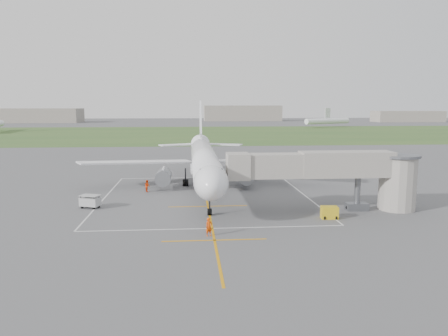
{
  "coord_description": "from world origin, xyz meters",
  "views": [
    {
      "loc": [
        -2.33,
        -63.9,
        12.76
      ],
      "look_at": [
        2.53,
        -4.0,
        4.0
      ],
      "focal_mm": 35.0,
      "sensor_mm": 36.0,
      "label": 1
    }
  ],
  "objects": [
    {
      "name": "baggage_cart",
      "position": [
        -14.63,
        -9.7,
        0.84
      ],
      "size": [
        2.69,
        2.15,
        1.63
      ],
      "rotation": [
        0.0,
        0.0,
        -0.37
      ],
      "color": "#B0B0B0",
      "rests_on": "ground"
    },
    {
      "name": "grass_strip",
      "position": [
        0.0,
        130.0,
        0.01
      ],
      "size": [
        700.0,
        120.0,
        0.02
      ],
      "primitive_type": "cube",
      "color": "#355A27",
      "rests_on": "ground"
    },
    {
      "name": "jet_bridge",
      "position": [
        15.72,
        -13.5,
        4.74
      ],
      "size": [
        23.4,
        5.0,
        7.2
      ],
      "color": "gray",
      "rests_on": "ground"
    },
    {
      "name": "distant_aircraft",
      "position": [
        -8.94,
        163.01,
        3.59
      ],
      "size": [
        188.41,
        56.1,
        8.85
      ],
      "color": "white",
      "rests_on": "ground"
    },
    {
      "name": "ramp_worker_wing",
      "position": [
        -8.51,
        0.05,
        0.88
      ],
      "size": [
        0.98,
        1.06,
        1.76
      ],
      "primitive_type": "imported",
      "rotation": [
        0.0,
        0.0,
        2.03
      ],
      "color": "#EA3A07",
      "rests_on": "ground"
    },
    {
      "name": "distant_hangars",
      "position": [
        -16.15,
        265.19,
        5.17
      ],
      "size": [
        345.0,
        49.0,
        12.0
      ],
      "color": "gray",
      "rests_on": "ground"
    },
    {
      "name": "apron_markings",
      "position": [
        0.0,
        -5.82,
        0.01
      ],
      "size": [
        28.2,
        60.0,
        0.01
      ],
      "color": "orange",
      "rests_on": "ground"
    },
    {
      "name": "airliner",
      "position": [
        -0.0,
        0.75,
        4.39
      ],
      "size": [
        38.93,
        46.75,
        13.52
      ],
      "color": "white",
      "rests_on": "ground"
    },
    {
      "name": "ramp_worker_nose",
      "position": [
        -0.46,
        -22.59,
        0.91
      ],
      "size": [
        0.78,
        0.66,
        1.83
      ],
      "primitive_type": "imported",
      "rotation": [
        0.0,
        0.0,
        0.4
      ],
      "color": "#E74607",
      "rests_on": "ground"
    },
    {
      "name": "gpu_unit",
      "position": [
        13.42,
        -17.07,
        0.68
      ],
      "size": [
        1.94,
        1.44,
        1.39
      ],
      "rotation": [
        0.0,
        0.0,
        -0.08
      ],
      "color": "gold",
      "rests_on": "ground"
    },
    {
      "name": "ground",
      "position": [
        0.0,
        0.0,
        0.0
      ],
      "size": [
        700.0,
        700.0,
        0.0
      ],
      "primitive_type": "plane",
      "color": "#525254",
      "rests_on": "ground"
    }
  ]
}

